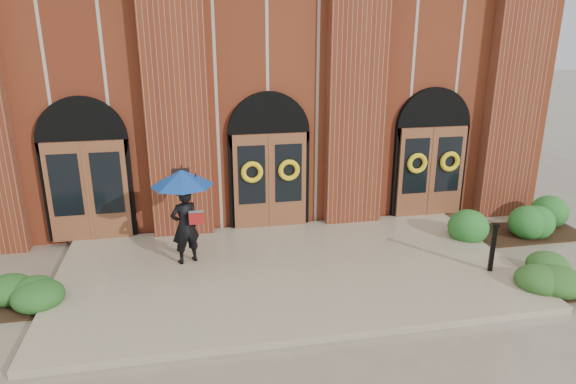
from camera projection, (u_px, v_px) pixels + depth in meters
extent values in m
plane|color=gray|center=(291.00, 277.00, 11.24)|extent=(90.00, 90.00, 0.00)
cube|color=gray|center=(289.00, 271.00, 11.36)|extent=(10.00, 5.30, 0.15)
cube|color=#622915|center=(242.00, 76.00, 18.44)|extent=(16.00, 12.00, 7.00)
cube|color=black|center=(181.00, 179.00, 12.61)|extent=(0.40, 0.05, 0.55)
cube|color=#622915|center=(176.00, 102.00, 12.27)|extent=(1.50, 0.45, 7.00)
cube|color=#622915|center=(356.00, 97.00, 13.10)|extent=(1.50, 0.45, 7.00)
cube|color=#622915|center=(514.00, 93.00, 13.92)|extent=(1.50, 0.45, 7.00)
cube|color=brown|center=(88.00, 191.00, 12.50)|extent=(1.90, 0.10, 2.50)
cylinder|color=black|center=(83.00, 140.00, 12.24)|extent=(2.10, 0.22, 2.10)
cube|color=brown|center=(270.00, 181.00, 13.33)|extent=(1.90, 0.10, 2.50)
cylinder|color=black|center=(269.00, 133.00, 13.07)|extent=(2.10, 0.22, 2.10)
cube|color=brown|center=(431.00, 172.00, 14.15)|extent=(1.90, 0.10, 2.50)
cylinder|color=black|center=(432.00, 126.00, 13.89)|extent=(2.10, 0.22, 2.10)
torus|color=yellow|center=(252.00, 172.00, 13.04)|extent=(0.57, 0.13, 0.57)
torus|color=yellow|center=(289.00, 170.00, 13.21)|extent=(0.57, 0.13, 0.57)
torus|color=yellow|center=(417.00, 163.00, 13.86)|extent=(0.57, 0.13, 0.57)
torus|color=yellow|center=(450.00, 161.00, 14.04)|extent=(0.57, 0.13, 0.57)
imported|color=black|center=(185.00, 226.00, 11.38)|extent=(0.75, 0.63, 1.76)
cone|color=navy|center=(182.00, 178.00, 11.03)|extent=(1.77, 1.77, 0.35)
cylinder|color=black|center=(186.00, 199.00, 11.14)|extent=(0.02, 0.02, 0.59)
cube|color=#9A9E9F|center=(196.00, 217.00, 11.22)|extent=(0.37, 0.28, 0.26)
cube|color=maroon|center=(197.00, 219.00, 11.13)|extent=(0.31, 0.15, 0.26)
cube|color=black|center=(493.00, 248.00, 11.08)|extent=(0.12, 0.12, 1.05)
cube|color=black|center=(496.00, 225.00, 10.91)|extent=(0.19, 0.19, 0.04)
ellipsoid|color=#225F21|center=(518.00, 220.00, 13.44)|extent=(3.14, 1.26, 0.81)
ellipsoid|color=#214E1A|center=(40.00, 289.00, 10.23)|extent=(1.48, 1.27, 0.52)
ellipsoid|color=#27511D|center=(541.00, 275.00, 10.78)|extent=(1.46, 1.26, 0.52)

